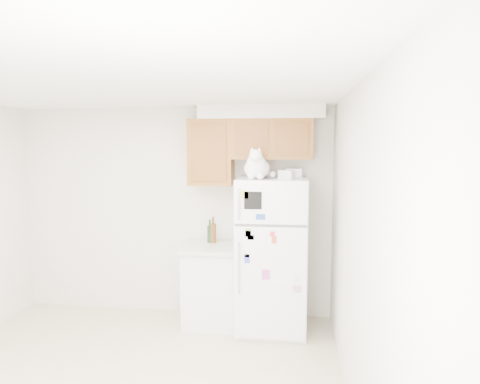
% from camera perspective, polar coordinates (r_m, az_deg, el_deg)
% --- Properties ---
extents(room_shell, '(3.84, 4.04, 2.52)m').
position_cam_1_polar(room_shell, '(3.55, -14.58, -0.10)').
color(room_shell, silver).
rests_on(room_shell, ground_plane).
extents(refrigerator, '(0.76, 0.78, 1.70)m').
position_cam_1_polar(refrigerator, '(4.80, 4.27, -8.31)').
color(refrigerator, white).
rests_on(refrigerator, ground_plane).
extents(base_counter, '(0.64, 0.64, 0.92)m').
position_cam_1_polar(base_counter, '(5.06, -3.74, -12.14)').
color(base_counter, white).
rests_on(base_counter, ground_plane).
extents(cat, '(0.33, 0.49, 0.34)m').
position_cam_1_polar(cat, '(4.54, 2.26, 3.38)').
color(cat, white).
rests_on(cat, refrigerator).
extents(storage_box_back, '(0.20, 0.16, 0.10)m').
position_cam_1_polar(storage_box_back, '(4.77, 7.03, 2.52)').
color(storage_box_back, white).
rests_on(storage_box_back, refrigerator).
extents(storage_box_front, '(0.18, 0.15, 0.09)m').
position_cam_1_polar(storage_box_front, '(4.59, 6.18, 2.33)').
color(storage_box_front, white).
rests_on(storage_box_front, refrigerator).
extents(bottle_green, '(0.06, 0.06, 0.27)m').
position_cam_1_polar(bottle_green, '(5.04, -4.04, -5.21)').
color(bottle_green, '#19381E').
rests_on(bottle_green, base_counter).
extents(bottle_amber, '(0.07, 0.07, 0.31)m').
position_cam_1_polar(bottle_amber, '(5.02, -3.61, -5.05)').
color(bottle_amber, '#593814').
rests_on(bottle_amber, base_counter).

